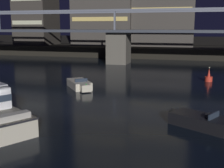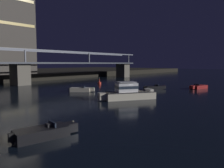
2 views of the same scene
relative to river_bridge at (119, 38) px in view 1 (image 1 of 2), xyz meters
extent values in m
cube|color=black|center=(0.00, 48.01, -3.43)|extent=(240.00, 80.00, 2.20)
cube|color=#605B51|center=(0.00, 0.01, -1.75)|extent=(3.60, 4.40, 5.55)
cube|color=#3D424C|center=(0.00, 0.01, 1.25)|extent=(95.21, 6.40, 0.45)
cube|color=slate|center=(0.00, -2.89, 4.67)|extent=(95.21, 0.36, 0.36)
cube|color=slate|center=(0.00, 2.91, 4.67)|extent=(95.21, 0.36, 0.36)
cube|color=slate|center=(0.00, -2.89, 3.07)|extent=(0.30, 0.30, 3.20)
cube|color=beige|center=(-24.35, 10.16, 2.95)|extent=(7.65, 0.10, 0.90)
cube|color=#F2D172|center=(-7.39, 11.83, 3.67)|extent=(12.83, 0.10, 0.90)
cube|color=#F2D172|center=(6.02, 13.08, 5.58)|extent=(12.79, 0.10, 0.90)
cube|color=#B7B2A8|center=(2.73, -36.92, -3.15)|extent=(1.62, 2.08, 0.36)
cube|color=black|center=(13.36, -31.84, -4.13)|extent=(4.29, 3.50, 0.80)
cube|color=#283342|center=(14.10, -32.26, -3.55)|extent=(0.76, 1.22, 0.36)
cube|color=#262628|center=(13.88, -32.14, -3.61)|extent=(0.63, 0.68, 0.24)
cube|color=black|center=(11.49, -30.77, -4.03)|extent=(0.49, 0.49, 0.60)
cube|color=beige|center=(1.02, -22.12, -4.13)|extent=(3.79, 4.21, 0.80)
cube|color=beige|center=(2.47, -24.04, -4.08)|extent=(1.33, 1.31, 0.70)
cube|color=#283342|center=(1.53, -22.80, -3.55)|extent=(1.14, 0.89, 0.36)
cube|color=#262628|center=(1.38, -22.60, -3.61)|extent=(0.69, 0.66, 0.24)
cube|color=black|center=(-0.28, -20.40, -4.03)|extent=(0.50, 0.50, 0.60)
sphere|color=#33D84C|center=(2.62, -24.24, -3.65)|extent=(0.12, 0.12, 0.12)
cylinder|color=red|center=(14.76, -14.53, -4.23)|extent=(0.90, 0.90, 0.60)
cone|color=red|center=(14.76, -14.53, -3.43)|extent=(0.36, 0.36, 1.00)
sphere|color=#F2EAB2|center=(14.76, -14.53, -2.85)|extent=(0.16, 0.16, 0.16)
camera|label=1|loc=(12.46, -50.92, 1.94)|focal=46.63mm
camera|label=2|loc=(-28.30, -54.88, 1.12)|focal=34.93mm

